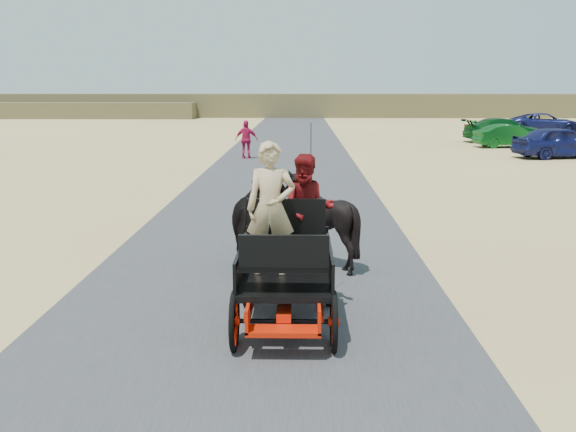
{
  "coord_description": "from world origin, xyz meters",
  "views": [
    {
      "loc": [
        0.7,
        -7.16,
        3.23
      ],
      "look_at": [
        0.5,
        2.84,
        1.2
      ],
      "focal_mm": 40.0,
      "sensor_mm": 36.0,
      "label": 1
    }
  ],
  "objects_px": {
    "car_d": "(545,123)",
    "car_c": "(505,130)",
    "carriage": "(286,299)",
    "horse_right": "(320,220)",
    "pedestrian": "(246,140)",
    "car_a": "(560,142)",
    "horse_left": "(259,219)",
    "car_b": "(510,136)"
  },
  "relations": [
    {
      "from": "car_d",
      "to": "car_c",
      "type": "bearing_deg",
      "value": 158.01
    },
    {
      "from": "carriage",
      "to": "horse_right",
      "type": "relative_size",
      "value": 1.41
    },
    {
      "from": "pedestrian",
      "to": "horse_right",
      "type": "bearing_deg",
      "value": 101.08
    },
    {
      "from": "horse_right",
      "to": "car_c",
      "type": "distance_m",
      "value": 28.92
    },
    {
      "from": "car_d",
      "to": "horse_right",
      "type": "bearing_deg",
      "value": 165.98
    },
    {
      "from": "carriage",
      "to": "car_a",
      "type": "distance_m",
      "value": 24.26
    },
    {
      "from": "carriage",
      "to": "horse_right",
      "type": "height_order",
      "value": "horse_right"
    },
    {
      "from": "horse_right",
      "to": "car_a",
      "type": "bearing_deg",
      "value": -122.32
    },
    {
      "from": "horse_right",
      "to": "car_c",
      "type": "height_order",
      "value": "horse_right"
    },
    {
      "from": "horse_right",
      "to": "pedestrian",
      "type": "height_order",
      "value": "pedestrian"
    },
    {
      "from": "carriage",
      "to": "car_d",
      "type": "relative_size",
      "value": 0.49
    },
    {
      "from": "horse_right",
      "to": "carriage",
      "type": "bearing_deg",
      "value": 79.61
    },
    {
      "from": "carriage",
      "to": "car_c",
      "type": "distance_m",
      "value": 31.9
    },
    {
      "from": "pedestrian",
      "to": "car_c",
      "type": "xyz_separation_m",
      "value": [
        14.36,
        9.01,
        -0.17
      ]
    },
    {
      "from": "pedestrian",
      "to": "car_a",
      "type": "height_order",
      "value": "pedestrian"
    },
    {
      "from": "carriage",
      "to": "car_a",
      "type": "xyz_separation_m",
      "value": [
        12.0,
        21.09,
        0.36
      ]
    },
    {
      "from": "horse_right",
      "to": "car_a",
      "type": "relative_size",
      "value": 0.4
    },
    {
      "from": "horse_left",
      "to": "horse_right",
      "type": "bearing_deg",
      "value": -180.0
    },
    {
      "from": "horse_left",
      "to": "pedestrian",
      "type": "height_order",
      "value": "pedestrian"
    },
    {
      "from": "horse_right",
      "to": "pedestrian",
      "type": "distance_m",
      "value": 17.73
    },
    {
      "from": "carriage",
      "to": "horse_left",
      "type": "distance_m",
      "value": 3.09
    },
    {
      "from": "horse_left",
      "to": "car_a",
      "type": "relative_size",
      "value": 0.48
    },
    {
      "from": "horse_left",
      "to": "car_d",
      "type": "height_order",
      "value": "horse_left"
    },
    {
      "from": "pedestrian",
      "to": "car_d",
      "type": "xyz_separation_m",
      "value": [
        19.59,
        16.75,
        -0.18
      ]
    },
    {
      "from": "carriage",
      "to": "pedestrian",
      "type": "relative_size",
      "value": 1.39
    },
    {
      "from": "pedestrian",
      "to": "car_b",
      "type": "height_order",
      "value": "pedestrian"
    },
    {
      "from": "horse_right",
      "to": "car_a",
      "type": "height_order",
      "value": "horse_right"
    },
    {
      "from": "pedestrian",
      "to": "car_b",
      "type": "xyz_separation_m",
      "value": [
        13.61,
        5.73,
        -0.25
      ]
    },
    {
      "from": "horse_right",
      "to": "pedestrian",
      "type": "bearing_deg",
      "value": -80.87
    },
    {
      "from": "pedestrian",
      "to": "car_c",
      "type": "height_order",
      "value": "pedestrian"
    },
    {
      "from": "pedestrian",
      "to": "car_b",
      "type": "relative_size",
      "value": 0.47
    },
    {
      "from": "pedestrian",
      "to": "car_d",
      "type": "relative_size",
      "value": 0.35
    },
    {
      "from": "car_a",
      "to": "car_c",
      "type": "relative_size",
      "value": 0.89
    },
    {
      "from": "carriage",
      "to": "car_b",
      "type": "bearing_deg",
      "value": 66.61
    },
    {
      "from": "carriage",
      "to": "car_a",
      "type": "relative_size",
      "value": 0.57
    },
    {
      "from": "horse_left",
      "to": "car_b",
      "type": "relative_size",
      "value": 0.54
    },
    {
      "from": "car_b",
      "to": "car_c",
      "type": "height_order",
      "value": "car_c"
    },
    {
      "from": "horse_left",
      "to": "car_d",
      "type": "xyz_separation_m",
      "value": [
        17.88,
        34.25,
        -0.17
      ]
    },
    {
      "from": "car_a",
      "to": "car_d",
      "type": "distance_m",
      "value": 17.02
    },
    {
      "from": "carriage",
      "to": "car_c",
      "type": "xyz_separation_m",
      "value": [
        12.1,
        29.51,
        0.33
      ]
    },
    {
      "from": "horse_left",
      "to": "horse_right",
      "type": "xyz_separation_m",
      "value": [
        1.1,
        0.0,
        0.0
      ]
    },
    {
      "from": "horse_left",
      "to": "car_a",
      "type": "xyz_separation_m",
      "value": [
        12.55,
        18.09,
        -0.13
      ]
    }
  ]
}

